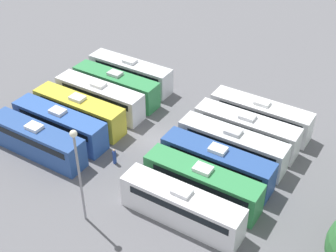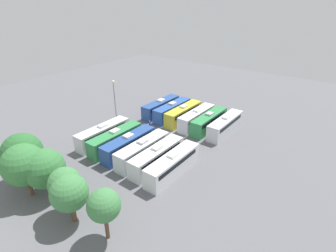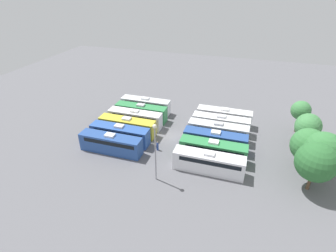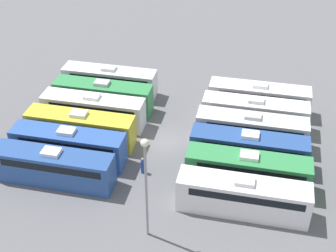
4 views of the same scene
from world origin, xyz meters
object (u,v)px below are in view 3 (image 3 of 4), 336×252
bus_1 (141,112)px  bus_5 (111,143)px  bus_8 (218,131)px  bus_11 (209,162)px  tree_1 (308,126)px  bus_0 (146,105)px  bus_7 (221,124)px  tree_3 (308,145)px  bus_10 (213,150)px  tree_0 (301,110)px  light_pole (155,144)px  tree_2 (307,128)px  bus_3 (127,126)px  worker_person (158,146)px  tree_5 (316,162)px  bus_9 (215,140)px  bus_4 (120,134)px  tree_4 (323,151)px  bus_2 (135,118)px  bus_6 (224,116)px

bus_1 → bus_5: (12.63, -0.30, 0.00)m
bus_1 → bus_8: bearing=79.5°
bus_11 → tree_1: 19.39m
bus_0 → bus_11: (16.23, 16.90, 0.00)m
bus_7 → tree_3: 15.94m
bus_0 → bus_5: 16.05m
bus_10 → tree_0: tree_0 is taller
light_pole → tree_2: size_ratio=1.46×
bus_7 → bus_10: 9.42m
bus_3 → tree_2: tree_2 is taller
bus_5 → worker_person: 7.98m
tree_1 → tree_5: bearing=-3.4°
bus_9 → worker_person: bearing=-69.8°
bus_3 → light_pole: light_pole is taller
bus_4 → worker_person: (0.39, 7.32, -0.95)m
bus_8 → tree_4: (6.20, 15.60, 3.03)m
bus_7 → worker_person: (9.76, -9.59, -0.95)m
light_pole → bus_10: bearing=136.4°
light_pole → tree_4: (-7.74, 22.72, -1.44)m
bus_11 → tree_5: (-0.38, 14.22, 3.04)m
bus_7 → tree_2: (2.15, 14.33, 2.73)m
bus_8 → tree_1: 15.29m
bus_8 → bus_11: same height
bus_9 → tree_2: tree_2 is taller
bus_2 → bus_3: 3.40m
tree_1 → light_pole: bearing=-53.4°
tree_2 → tree_4: bearing=9.1°
tree_5 → worker_person: bearing=-96.5°
tree_3 → tree_4: size_ratio=0.90×
bus_7 → tree_4: 18.29m
bus_3 → bus_4: size_ratio=1.00×
bus_8 → tree_5: 17.30m
tree_4 → bus_3: bearing=-95.1°
bus_0 → bus_1: (3.42, 0.36, 0.00)m
bus_10 → worker_person: 9.63m
bus_8 → bus_10: size_ratio=1.00×
bus_1 → tree_2: tree_2 is taller
bus_11 → tree_0: (-17.26, 14.21, 2.83)m
bus_6 → tree_2: tree_2 is taller
bus_2 → tree_4: bearing=78.9°
bus_7 → tree_0: size_ratio=1.70×
light_pole → tree_2: bearing=124.6°
bus_7 → tree_1: bearing=87.4°
bus_5 → worker_person: (-2.88, 7.38, -0.95)m
bus_8 → bus_5: bearing=-60.4°
bus_6 → tree_5: tree_5 is taller
bus_0 → bus_3: 9.77m
bus_10 → tree_4: tree_4 is taller
bus_8 → bus_9: 3.23m
bus_4 → bus_0: bearing=-179.5°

